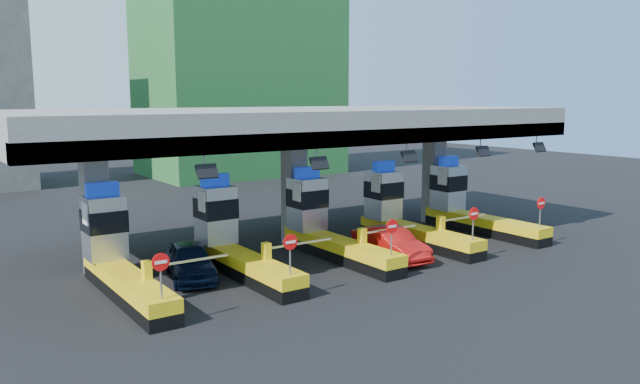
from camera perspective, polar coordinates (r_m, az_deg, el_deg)
ground at (r=30.24m, az=0.72°, el=-5.85°), size 120.00×120.00×0.00m
toll_canopy at (r=31.69m, az=-2.28°, el=6.04°), size 28.00×12.09×7.00m
toll_lane_far_left at (r=25.87m, az=-18.11°, el=-5.60°), size 4.43×8.00×4.16m
toll_lane_left at (r=27.64m, az=-8.12°, el=-4.35°), size 4.43×8.00×4.16m
toll_lane_center at (r=30.15m, az=0.42°, el=-3.17°), size 4.43×8.00×4.16m
toll_lane_right at (r=33.22m, az=7.50°, el=-2.13°), size 4.43×8.00×4.16m
toll_lane_far_right at (r=36.72m, az=13.30°, el=-1.26°), size 4.43×8.00×4.16m
bg_building_scaffold at (r=63.25m, az=-7.47°, el=14.44°), size 18.00×12.00×28.00m
van at (r=26.93m, az=-11.75°, el=-6.18°), size 2.89×4.80×1.53m
red_car at (r=29.61m, az=6.45°, el=-4.72°), size 2.01×4.70×1.51m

